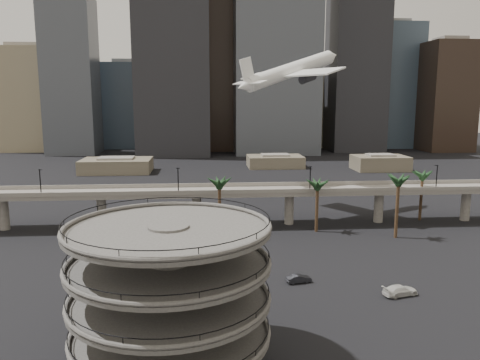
{
  "coord_description": "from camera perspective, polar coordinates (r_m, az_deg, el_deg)",
  "views": [
    {
      "loc": [
        -9.04,
        -52.78,
        29.55
      ],
      "look_at": [
        -2.86,
        28.0,
        15.54
      ],
      "focal_mm": 35.0,
      "sensor_mm": 36.0,
      "label": 1
    }
  ],
  "objects": [
    {
      "name": "parking_ramp",
      "position": [
        52.76,
        -8.56,
        -12.24
      ],
      "size": [
        22.2,
        22.2,
        17.35
      ],
      "color": "#4B4946",
      "rests_on": "ground"
    },
    {
      "name": "airborne_jet",
      "position": [
        122.91,
        6.21,
        13.07
      ],
      "size": [
        31.52,
        29.65,
        13.05
      ],
      "rotation": [
        0.0,
        -0.27,
        0.59
      ],
      "color": "white",
      "rests_on": "ground"
    },
    {
      "name": "car_b",
      "position": [
        78.53,
        7.19,
        -11.84
      ],
      "size": [
        4.33,
        2.25,
        1.36
      ],
      "primitive_type": "imported",
      "rotation": [
        0.0,
        0.0,
        1.78
      ],
      "color": "black",
      "rests_on": "ground"
    },
    {
      "name": "car_c",
      "position": [
        77.19,
        18.94,
        -12.61
      ],
      "size": [
        5.94,
        3.58,
        1.61
      ],
      "primitive_type": "imported",
      "rotation": [
        0.0,
        0.0,
        1.82
      ],
      "color": "silver",
      "rests_on": "ground"
    },
    {
      "name": "overpass",
      "position": [
        110.41,
        0.41,
        -1.79
      ],
      "size": [
        130.0,
        9.3,
        14.7
      ],
      "color": "slate",
      "rests_on": "ground"
    },
    {
      "name": "ground",
      "position": [
        61.16,
        4.95,
        -19.12
      ],
      "size": [
        700.0,
        700.0,
        0.0
      ],
      "primitive_type": "plane",
      "color": "black",
      "rests_on": "ground"
    },
    {
      "name": "palm_trees",
      "position": [
        106.37,
        12.37,
        -0.3
      ],
      "size": [
        54.4,
        18.4,
        14.0
      ],
      "color": "#4C3420",
      "rests_on": "ground"
    },
    {
      "name": "car_a",
      "position": [
        78.68,
        -3.74,
        -11.63
      ],
      "size": [
        4.86,
        2.23,
        1.62
      ],
      "primitive_type": "imported",
      "rotation": [
        0.0,
        0.0,
        1.64
      ],
      "color": "#B03419",
      "rests_on": "ground"
    },
    {
      "name": "skyline",
      "position": [
        271.53,
        0.76,
        13.61
      ],
      "size": [
        269.0,
        86.0,
        129.89
      ],
      "color": "gray",
      "rests_on": "ground"
    },
    {
      "name": "low_buildings",
      "position": [
        197.54,
        0.29,
        2.05
      ],
      "size": [
        135.0,
        27.5,
        6.8
      ],
      "color": "brown",
      "rests_on": "ground"
    }
  ]
}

